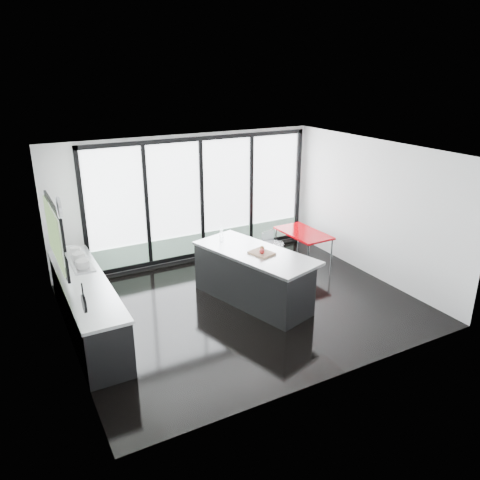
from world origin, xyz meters
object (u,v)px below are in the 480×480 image
red_table (303,247)px  bar_stool_near (286,283)px  island (252,277)px  bar_stool_far (273,261)px

red_table → bar_stool_near: bearing=-135.0°
island → bar_stool_near: size_ratio=4.13×
bar_stool_far → red_table: bar_stool_far is taller
bar_stool_far → red_table: bearing=3.9°
bar_stool_near → red_table: 1.84m
bar_stool_near → island: bearing=175.5°
island → bar_stool_near: (0.64, -0.20, -0.18)m
bar_stool_near → bar_stool_far: bar_stool_far is taller
bar_stool_near → red_table: bearing=57.5°
bar_stool_near → bar_stool_far: (0.25, 0.87, 0.07)m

